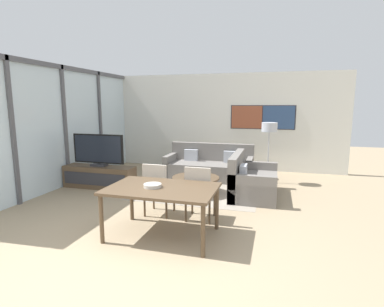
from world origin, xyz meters
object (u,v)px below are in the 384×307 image
sofa_side (250,182)px  floor_lamp (269,131)px  sofa_main (210,168)px  fruit_bowl (153,185)px  tv_console (100,177)px  dining_table (162,192)px  coffee_table (196,181)px  dining_chair_centre (199,190)px  television (98,150)px  dining_chair_left (158,186)px

sofa_side → floor_lamp: (0.32, 1.18, 0.99)m
sofa_main → fruit_bowl: sofa_main is taller
tv_console → sofa_main: sofa_main is taller
sofa_side → dining_table: (-1.07, -2.37, 0.39)m
dining_table → floor_lamp: bearing=68.6°
coffee_table → tv_console: bearing=-175.6°
dining_chair_centre → fruit_bowl: dining_chair_centre is taller
tv_console → dining_table: 3.12m
coffee_table → dining_table: dining_table is taller
sofa_side → fruit_bowl: (-1.20, -2.40, 0.49)m
television → sofa_main: 2.82m
television → dining_table: 3.10m
television → dining_chair_left: (1.97, -1.27, -0.36)m
coffee_table → dining_table: (0.08, -2.19, 0.39)m
television → coffee_table: (2.26, 0.17, -0.61)m
dining_chair_left → dining_table: bearing=-63.5°
tv_console → sofa_side: (3.41, 0.35, 0.03)m
television → tv_console: bearing=-90.0°
sofa_side → dining_table: bearing=155.8°
floor_lamp → dining_table: bearing=-111.4°
dining_table → fruit_bowl: fruit_bowl is taller
television → dining_table: bearing=-40.8°
tv_console → television: television is taller
dining_chair_left → floor_lamp: size_ratio=0.63×
coffee_table → fruit_bowl: bearing=-91.2°
sofa_main → coffee_table: (-0.00, -1.41, -0.01)m
floor_lamp → tv_console: bearing=-157.8°
dining_chair_left → floor_lamp: bearing=57.7°
tv_console → sofa_main: 2.76m
sofa_side → coffee_table: size_ratio=1.50×
fruit_bowl → dining_table: bearing=13.0°
sofa_main → fruit_bowl: 3.66m
dining_table → floor_lamp: 3.86m
dining_chair_centre → dining_chair_left: bearing=177.3°
dining_chair_centre → floor_lamp: bearing=70.3°
dining_chair_centre → sofa_side: bearing=67.3°
sofa_side → dining_table: 2.63m
dining_table → sofa_main: bearing=91.3°
dining_chair_left → fruit_bowl: dining_chair_left is taller
tv_console → television: size_ratio=1.33×
floor_lamp → television: bearing=-157.8°
fruit_bowl → dining_chair_left: bearing=107.4°
sofa_main → coffee_table: size_ratio=2.17×
dining_chair_left → floor_lamp: floor_lamp is taller
tv_console → floor_lamp: 4.16m
tv_console → dining_chair_left: bearing=-32.8°
tv_console → fruit_bowl: 3.06m
dining_table → dining_chair_centre: size_ratio=1.69×
dining_table → dining_chair_left: (-0.38, 0.75, -0.14)m
television → dining_chair_centre: size_ratio=1.36×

